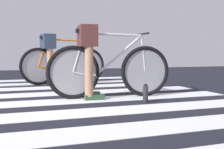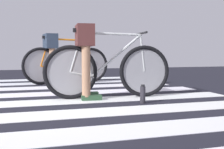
{
  "view_description": "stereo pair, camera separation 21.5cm",
  "coord_description": "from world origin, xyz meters",
  "px_view_note": "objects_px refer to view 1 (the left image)",
  "views": [
    {
      "loc": [
        -0.22,
        -3.69,
        0.64
      ],
      "look_at": [
        1.26,
        0.55,
        0.3
      ],
      "focal_mm": 46.21,
      "sensor_mm": 36.0,
      "label": 1
    },
    {
      "loc": [
        -0.0,
        -3.69,
        0.64
      ],
      "look_at": [
        1.26,
        0.55,
        0.3
      ],
      "focal_mm": 46.21,
      "sensor_mm": 36.0,
      "label": 2
    }
  ],
  "objects_px": {
    "cyclist_1_of_2": "(88,52)",
    "water_bottle": "(145,94)",
    "bicycle_2_of_2": "(64,64)",
    "bicycle_1_of_2": "(110,70)",
    "traffic_cone": "(146,73)",
    "cyclist_2_of_2": "(48,52)"
  },
  "relations": [
    {
      "from": "cyclist_1_of_2",
      "to": "traffic_cone",
      "type": "relative_size",
      "value": 2.09
    },
    {
      "from": "traffic_cone",
      "to": "water_bottle",
      "type": "bearing_deg",
      "value": -116.01
    },
    {
      "from": "cyclist_1_of_2",
      "to": "water_bottle",
      "type": "xyz_separation_m",
      "value": [
        0.6,
        -0.53,
        -0.53
      ]
    },
    {
      "from": "cyclist_1_of_2",
      "to": "traffic_cone",
      "type": "bearing_deg",
      "value": 46.75
    },
    {
      "from": "bicycle_2_of_2",
      "to": "water_bottle",
      "type": "relative_size",
      "value": 7.55
    },
    {
      "from": "cyclist_2_of_2",
      "to": "traffic_cone",
      "type": "bearing_deg",
      "value": -22.8
    },
    {
      "from": "bicycle_2_of_2",
      "to": "traffic_cone",
      "type": "distance_m",
      "value": 1.64
    },
    {
      "from": "cyclist_2_of_2",
      "to": "water_bottle",
      "type": "distance_m",
      "value": 2.66
    },
    {
      "from": "water_bottle",
      "to": "traffic_cone",
      "type": "xyz_separation_m",
      "value": [
        0.95,
        1.94,
        0.11
      ]
    },
    {
      "from": "bicycle_1_of_2",
      "to": "traffic_cone",
      "type": "xyz_separation_m",
      "value": [
        1.24,
        1.43,
        -0.16
      ]
    },
    {
      "from": "bicycle_1_of_2",
      "to": "water_bottle",
      "type": "height_order",
      "value": "bicycle_1_of_2"
    },
    {
      "from": "water_bottle",
      "to": "bicycle_1_of_2",
      "type": "bearing_deg",
      "value": 120.22
    },
    {
      "from": "bicycle_2_of_2",
      "to": "water_bottle",
      "type": "xyz_separation_m",
      "value": [
        0.59,
        -2.49,
        -0.28
      ]
    },
    {
      "from": "bicycle_1_of_2",
      "to": "cyclist_1_of_2",
      "type": "relative_size",
      "value": 1.77
    },
    {
      "from": "bicycle_2_of_2",
      "to": "traffic_cone",
      "type": "relative_size",
      "value": 3.68
    },
    {
      "from": "water_bottle",
      "to": "cyclist_2_of_2",
      "type": "bearing_deg",
      "value": 110.03
    },
    {
      "from": "bicycle_2_of_2",
      "to": "bicycle_1_of_2",
      "type": "bearing_deg",
      "value": -88.87
    },
    {
      "from": "cyclist_1_of_2",
      "to": "water_bottle",
      "type": "relative_size",
      "value": 4.28
    },
    {
      "from": "bicycle_1_of_2",
      "to": "bicycle_2_of_2",
      "type": "xyz_separation_m",
      "value": [
        -0.29,
        1.98,
        0.0
      ]
    },
    {
      "from": "bicycle_1_of_2",
      "to": "cyclist_2_of_2",
      "type": "relative_size",
      "value": 1.78
    },
    {
      "from": "bicycle_1_of_2",
      "to": "cyclist_1_of_2",
      "type": "distance_m",
      "value": 0.4
    },
    {
      "from": "cyclist_2_of_2",
      "to": "water_bottle",
      "type": "xyz_separation_m",
      "value": [
        0.89,
        -2.45,
        -0.52
      ]
    }
  ]
}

